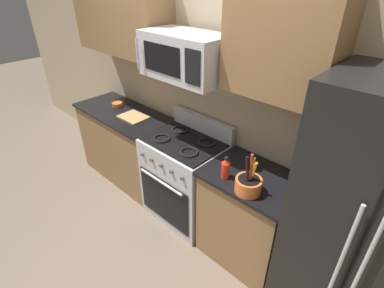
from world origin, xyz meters
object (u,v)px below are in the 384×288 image
object	(u,v)px
utensil_crock	(248,184)
cutting_board	(133,117)
microwave	(185,56)
bottle_hot_sauce	(226,168)
refrigerator	(370,231)
prep_bowl	(117,104)
range_oven	(185,178)

from	to	relation	value
utensil_crock	cutting_board	distance (m)	1.65
microwave	bottle_hot_sauce	size ratio (longest dim) A/B	4.01
microwave	cutting_board	world-z (taller)	microwave
refrigerator	cutting_board	xyz separation A→B (m)	(-2.43, 0.01, -0.02)
refrigerator	bottle_hot_sauce	world-z (taller)	refrigerator
utensil_crock	bottle_hot_sauce	world-z (taller)	utensil_crock
bottle_hot_sauce	refrigerator	bearing A→B (deg)	8.27
cutting_board	bottle_hot_sauce	bearing A→B (deg)	-6.32
refrigerator	prep_bowl	size ratio (longest dim) A/B	14.85
range_oven	bottle_hot_sauce	bearing A→B (deg)	-14.94
refrigerator	cutting_board	distance (m)	2.43
cutting_board	bottle_hot_sauce	xyz separation A→B (m)	(1.41, -0.16, 0.08)
microwave	utensil_crock	xyz separation A→B (m)	(0.85, -0.21, -0.75)
utensil_crock	prep_bowl	size ratio (longest dim) A/B	2.66
microwave	bottle_hot_sauce	xyz separation A→B (m)	(0.62, -0.19, -0.73)
cutting_board	bottle_hot_sauce	size ratio (longest dim) A/B	1.64
prep_bowl	bottle_hot_sauce	bearing A→B (deg)	-6.84
utensil_crock	range_oven	bearing A→B (deg)	167.57
range_oven	utensil_crock	distance (m)	1.00
range_oven	prep_bowl	size ratio (longest dim) A/B	8.59
microwave	prep_bowl	world-z (taller)	microwave
cutting_board	refrigerator	bearing A→B (deg)	-0.21
cutting_board	prep_bowl	distance (m)	0.40
refrigerator	cutting_board	world-z (taller)	refrigerator
prep_bowl	microwave	bearing A→B (deg)	-1.29
bottle_hot_sauce	prep_bowl	distance (m)	1.82
cutting_board	bottle_hot_sauce	distance (m)	1.42
microwave	range_oven	bearing A→B (deg)	-89.96
prep_bowl	refrigerator	bearing A→B (deg)	-1.41
refrigerator	microwave	size ratio (longest dim) A/B	2.51
range_oven	utensil_crock	world-z (taller)	utensil_crock
utensil_crock	bottle_hot_sauce	xyz separation A→B (m)	(-0.23, 0.02, 0.02)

